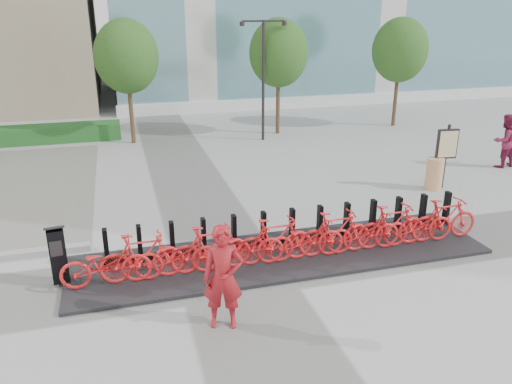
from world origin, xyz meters
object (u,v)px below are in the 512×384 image
object	(u,v)px
worker_red	(223,278)
pedestrian	(504,141)
kiosk	(58,254)
bike_0	(106,264)
map_sign	(447,147)
construction_barrel	(434,174)

from	to	relation	value
worker_red	pedestrian	world-z (taller)	worker_red
kiosk	worker_red	bearing A→B (deg)	-45.24
bike_0	map_sign	size ratio (longest dim) A/B	0.88
kiosk	map_sign	size ratio (longest dim) A/B	0.62
bike_0	worker_red	xyz separation A→B (m)	(2.03, -1.90, 0.42)
pedestrian	construction_barrel	size ratio (longest dim) A/B	1.90
bike_0	construction_barrel	xyz separation A→B (m)	(10.00, 3.43, -0.05)
pedestrian	worker_red	bearing A→B (deg)	23.52
map_sign	bike_0	bearing A→B (deg)	-154.10
worker_red	pedestrian	bearing A→B (deg)	45.10
kiosk	map_sign	world-z (taller)	map_sign
kiosk	pedestrian	distance (m)	15.40
worker_red	map_sign	bearing A→B (deg)	47.96
bike_0	map_sign	xyz separation A→B (m)	(10.34, 3.45, 0.81)
kiosk	construction_barrel	bearing A→B (deg)	8.28
worker_red	construction_barrel	size ratio (longest dim) A/B	1.91
bike_0	pedestrian	xyz separation A→B (m)	(13.81, 4.88, 0.41)
kiosk	pedestrian	size ratio (longest dim) A/B	0.67
bike_0	construction_barrel	bearing A→B (deg)	-71.05
bike_0	pedestrian	size ratio (longest dim) A/B	0.94
bike_0	kiosk	size ratio (longest dim) A/B	1.41
bike_0	construction_barrel	distance (m)	10.57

